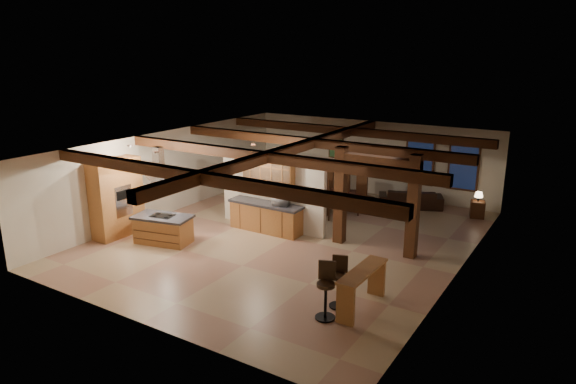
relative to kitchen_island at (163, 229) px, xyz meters
name	(u,v)px	position (x,y,z in m)	size (l,w,h in m)	color
ground	(291,238)	(3.02, 2.35, -0.43)	(12.00, 12.00, 0.00)	tan
room_walls	(291,182)	(3.02, 2.35, 1.35)	(12.00, 12.00, 12.00)	beige
ceiling_beams	(291,149)	(3.02, 2.35, 2.33)	(10.00, 12.00, 0.28)	#38200E
timber_posts	(376,190)	(5.52, 2.85, 1.34)	(2.50, 0.30, 2.90)	#38200E
partition_wall	(273,195)	(2.02, 2.85, 0.67)	(3.80, 0.18, 2.20)	beige
pantry_cabinet	(117,198)	(-1.65, -0.25, 0.77)	(0.67, 1.60, 2.40)	#AB6F37
back_counter	(266,217)	(2.02, 2.46, 0.05)	(2.50, 0.66, 0.94)	#AB6F37
upper_display_cabinet	(269,173)	(2.02, 2.66, 1.42)	(1.80, 0.36, 0.95)	#AB6F37
range_hood	(160,185)	(0.00, 0.00, 1.36)	(1.10, 1.10, 1.40)	silver
back_windows	(441,165)	(5.82, 8.28, 1.07)	(2.70, 0.07, 1.70)	#38200E
framed_art	(336,148)	(1.52, 8.28, 1.27)	(0.65, 0.05, 0.85)	#38200E
recessed_cans	(180,147)	(0.49, 0.41, 2.44)	(3.16, 2.46, 0.03)	silver
kitchen_island	(163,229)	(0.00, 0.00, 0.00)	(1.87, 1.26, 0.85)	#AB6F37
dining_table	(334,202)	(2.92, 5.47, -0.09)	(1.91, 1.07, 0.67)	#37160D
sofa	(411,198)	(5.06, 7.37, -0.10)	(2.26, 0.88, 0.66)	black
microwave	(281,201)	(2.58, 2.46, 0.64)	(0.48, 0.32, 0.26)	#B1B1B6
bar_counter	(362,283)	(6.69, -0.61, 0.20)	(0.48, 1.79, 0.94)	#AB6F37
side_table	(477,209)	(7.40, 7.43, -0.14)	(0.46, 0.46, 0.58)	#38200E
table_lamp	(479,195)	(7.40, 7.43, 0.38)	(0.28, 0.28, 0.33)	black
bar_stool_a	(326,290)	(6.19, -1.37, 0.21)	(0.47, 0.48, 1.26)	black
bar_stool_b	(339,282)	(6.19, -0.76, 0.17)	(0.43, 0.44, 1.17)	black
dining_chairs	(335,193)	(2.92, 5.47, 0.24)	(2.43, 2.43, 1.32)	#38200E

